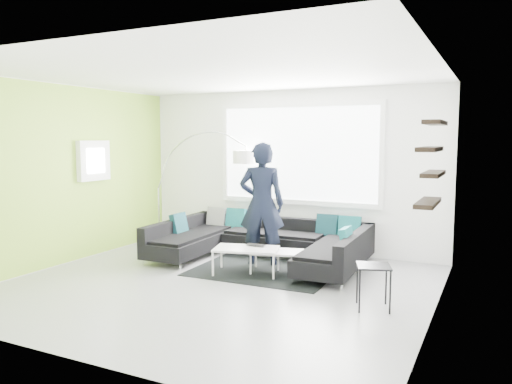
# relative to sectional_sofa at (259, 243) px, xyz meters

# --- Properties ---
(ground) EXTENTS (5.50, 5.50, 0.00)m
(ground) POSITION_rel_sectional_sofa_xyz_m (0.02, -1.39, -0.31)
(ground) COLOR gray
(ground) RESTS_ON ground
(room_shell) EXTENTS (5.54, 5.04, 2.82)m
(room_shell) POSITION_rel_sectional_sofa_xyz_m (0.06, -1.18, 1.50)
(room_shell) COLOR white
(room_shell) RESTS_ON ground
(sectional_sofa) EXTENTS (3.29, 2.09, 0.70)m
(sectional_sofa) POSITION_rel_sectional_sofa_xyz_m (0.00, 0.00, 0.00)
(sectional_sofa) COLOR black
(sectional_sofa) RESTS_ON ground
(rug) EXTENTS (2.10, 1.55, 0.01)m
(rug) POSITION_rel_sectional_sofa_xyz_m (0.28, -0.44, -0.30)
(rug) COLOR black
(rug) RESTS_ON ground
(coffee_table) EXTENTS (1.32, 0.98, 0.39)m
(coffee_table) POSITION_rel_sectional_sofa_xyz_m (0.31, -0.56, -0.11)
(coffee_table) COLOR white
(coffee_table) RESTS_ON ground
(arc_lamp) EXTENTS (2.03, 0.90, 2.09)m
(arc_lamp) POSITION_rel_sectional_sofa_xyz_m (-2.31, 0.47, 0.74)
(arc_lamp) COLOR silver
(arc_lamp) RESTS_ON ground
(side_table) EXTENTS (0.48, 0.48, 0.52)m
(side_table) POSITION_rel_sectional_sofa_xyz_m (2.12, -1.36, -0.05)
(side_table) COLOR black
(side_table) RESTS_ON ground
(person) EXTENTS (1.00, 0.91, 1.91)m
(person) POSITION_rel_sectional_sofa_xyz_m (0.08, -0.08, 0.65)
(person) COLOR black
(person) RESTS_ON ground
(laptop) EXTENTS (0.32, 0.22, 0.02)m
(laptop) POSITION_rel_sectional_sofa_xyz_m (0.19, -0.56, 0.09)
(laptop) COLOR black
(laptop) RESTS_ON coffee_table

